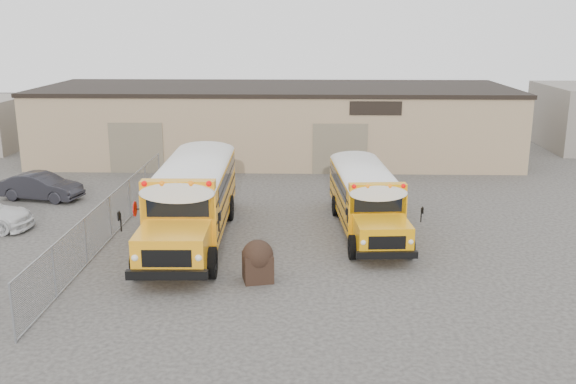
{
  "coord_description": "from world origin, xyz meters",
  "views": [
    {
      "loc": [
        2.06,
        -21.94,
        8.62
      ],
      "look_at": [
        1.27,
        4.68,
        1.6
      ],
      "focal_mm": 40.0,
      "sensor_mm": 36.0,
      "label": 1
    }
  ],
  "objects_px": {
    "car_dark": "(41,186)",
    "school_bus_left": "(211,159)",
    "school_bus_right": "(349,165)",
    "tarp_bundle": "(258,260)"
  },
  "relations": [
    {
      "from": "school_bus_left",
      "to": "car_dark",
      "type": "bearing_deg",
      "value": -171.87
    },
    {
      "from": "school_bus_right",
      "to": "car_dark",
      "type": "bearing_deg",
      "value": -174.79
    },
    {
      "from": "school_bus_right",
      "to": "tarp_bundle",
      "type": "height_order",
      "value": "school_bus_right"
    },
    {
      "from": "car_dark",
      "to": "school_bus_right",
      "type": "bearing_deg",
      "value": -72.3
    },
    {
      "from": "school_bus_left",
      "to": "car_dark",
      "type": "relative_size",
      "value": 2.7
    },
    {
      "from": "car_dark",
      "to": "tarp_bundle",
      "type": "bearing_deg",
      "value": -118.66
    },
    {
      "from": "school_bus_left",
      "to": "tarp_bundle",
      "type": "bearing_deg",
      "value": -74.2
    },
    {
      "from": "car_dark",
      "to": "school_bus_left",
      "type": "bearing_deg",
      "value": -69.39
    },
    {
      "from": "school_bus_right",
      "to": "school_bus_left",
      "type": "bearing_deg",
      "value": -178.32
    },
    {
      "from": "school_bus_left",
      "to": "school_bus_right",
      "type": "relative_size",
      "value": 1.19
    }
  ]
}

